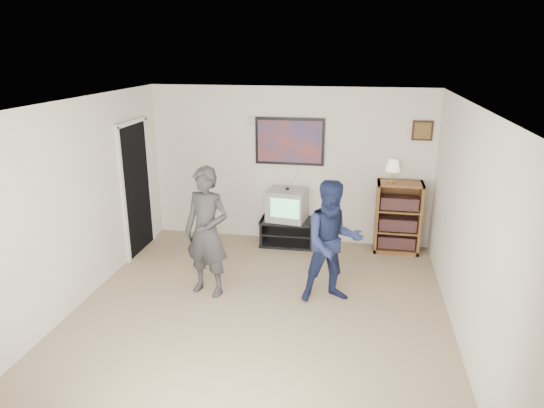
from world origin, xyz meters
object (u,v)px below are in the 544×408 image
(media_stand, at_px, (288,232))
(person_short, at_px, (333,242))
(bookshelf, at_px, (398,217))
(crt_television, at_px, (287,205))
(person_tall, at_px, (207,232))

(media_stand, distance_m, person_short, 1.96)
(media_stand, distance_m, bookshelf, 1.75)
(crt_television, xyz_separation_m, bookshelf, (1.73, 0.05, -0.12))
(crt_television, distance_m, person_short, 1.88)
(bookshelf, xyz_separation_m, person_short, (-0.91, -1.74, 0.22))
(crt_television, relative_size, person_tall, 0.35)
(person_short, bearing_deg, media_stand, 96.95)
(person_short, bearing_deg, bookshelf, 43.84)
(crt_television, distance_m, bookshelf, 1.73)
(media_stand, xyz_separation_m, crt_television, (-0.01, -0.00, 0.46))
(crt_television, bearing_deg, person_short, -56.71)
(bookshelf, bearing_deg, person_short, -117.56)
(person_tall, xyz_separation_m, person_short, (1.58, 0.09, -0.06))
(crt_television, relative_size, person_short, 0.37)
(crt_television, bearing_deg, person_tall, -105.69)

